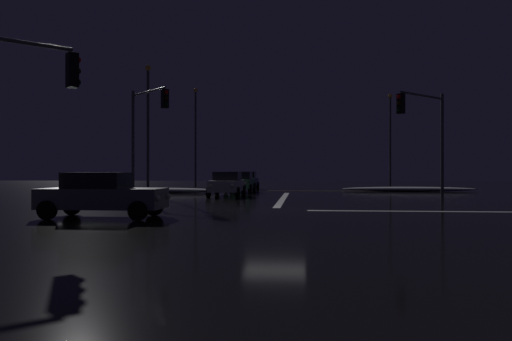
% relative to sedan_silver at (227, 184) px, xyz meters
% --- Properties ---
extents(ground, '(120.00, 120.00, 0.10)m').
position_rel_sedan_silver_xyz_m(ground, '(3.69, -11.21, -0.85)').
color(ground, black).
extents(stop_line_north, '(0.35, 15.08, 0.01)m').
position_rel_sedan_silver_xyz_m(stop_line_north, '(3.69, -2.44, -0.80)').
color(stop_line_north, white).
rests_on(stop_line_north, ground).
extents(centre_line_ns, '(22.00, 0.15, 0.01)m').
position_rel_sedan_silver_xyz_m(centre_line_ns, '(3.69, 9.16, -0.80)').
color(centre_line_ns, yellow).
rests_on(centre_line_ns, ground).
extents(crosswalk_bar_east, '(15.08, 0.40, 0.01)m').
position_rel_sedan_silver_xyz_m(crosswalk_bar_east, '(12.56, -11.21, -0.80)').
color(crosswalk_bar_east, white).
rests_on(crosswalk_bar_east, ground).
extents(snow_bank_left_curb, '(9.57, 1.50, 0.39)m').
position_rel_sedan_silver_xyz_m(snow_bank_left_curb, '(-5.89, 4.09, -0.61)').
color(snow_bank_left_curb, white).
rests_on(snow_bank_left_curb, ground).
extents(snow_bank_right_curb, '(10.55, 1.50, 0.36)m').
position_rel_sedan_silver_xyz_m(snow_bank_right_curb, '(13.26, 8.85, -0.62)').
color(snow_bank_right_curb, white).
rests_on(snow_bank_right_curb, ground).
extents(sedan_silver, '(2.02, 4.33, 1.57)m').
position_rel_sedan_silver_xyz_m(sedan_silver, '(0.00, 0.00, 0.00)').
color(sedan_silver, '#B7B7BC').
rests_on(sedan_silver, ground).
extents(sedan_green, '(2.02, 4.33, 1.57)m').
position_rel_sedan_silver_xyz_m(sedan_green, '(0.09, 6.34, 0.00)').
color(sedan_green, '#14512D').
rests_on(sedan_green, ground).
extents(sedan_blue, '(2.02, 4.33, 1.57)m').
position_rel_sedan_silver_xyz_m(sedan_blue, '(-0.14, 12.24, 0.00)').
color(sedan_blue, navy).
rests_on(sedan_blue, ground).
extents(sedan_gray_crossing, '(4.33, 2.02, 1.57)m').
position_rel_sedan_silver_xyz_m(sedan_gray_crossing, '(-2.11, -14.98, 0.00)').
color(sedan_gray_crossing, slate).
rests_on(sedan_gray_crossing, ground).
extents(traffic_signal_ne, '(3.21, 3.21, 6.08)m').
position_rel_sedan_silver_xyz_m(traffic_signal_ne, '(11.61, -3.30, 3.40)').
color(traffic_signal_ne, '#4C4C51').
rests_on(traffic_signal_ne, ground).
extents(traffic_signal_nw, '(3.08, 3.08, 6.53)m').
position_rel_sedan_silver_xyz_m(traffic_signal_nw, '(-4.33, -3.20, 3.68)').
color(traffic_signal_nw, '#4C4C51').
rests_on(traffic_signal_nw, ground).
extents(streetlamp_left_far, '(0.44, 0.44, 10.22)m').
position_rel_sedan_silver_xyz_m(streetlamp_left_far, '(-6.19, 19.16, 5.02)').
color(streetlamp_left_far, '#424247').
rests_on(streetlamp_left_far, ground).
extents(streetlamp_right_far, '(0.44, 0.44, 9.33)m').
position_rel_sedan_silver_xyz_m(streetlamp_right_far, '(13.56, 19.16, 4.56)').
color(streetlamp_right_far, '#424247').
rests_on(streetlamp_right_far, ground).
extents(streetlamp_left_near, '(0.44, 0.44, 9.23)m').
position_rel_sedan_silver_xyz_m(streetlamp_left_near, '(-6.19, 3.16, 4.51)').
color(streetlamp_left_near, '#424247').
rests_on(streetlamp_left_near, ground).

